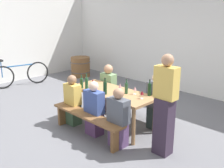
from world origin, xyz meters
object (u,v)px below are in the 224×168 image
tasting_table (112,95)px  wine_bottle_2 (82,83)px  wine_bottle_4 (87,83)px  wine_glass_0 (135,89)px  wine_bottle_1 (126,88)px  parked_bicycle_0 (20,74)px  wine_glass_2 (120,86)px  wine_bottle_0 (105,88)px  wine_bottle_3 (150,89)px  standing_host (165,107)px  seated_guest_far_1 (156,103)px  wine_glass_3 (93,82)px  wine_barrel (80,67)px  bench_near (87,119)px  seated_guest_far_0 (108,89)px  bench_far (133,102)px  seated_guest_near_2 (118,119)px  seated_guest_near_0 (73,101)px  wine_glass_1 (142,93)px  seated_guest_near_1 (94,110)px

tasting_table → wine_bottle_2: 0.70m
wine_bottle_4 → wine_glass_0: wine_bottle_4 is taller
wine_bottle_1 → parked_bicycle_0: 4.41m
wine_glass_2 → parked_bicycle_0: wine_glass_2 is taller
wine_bottle_0 → wine_glass_2: size_ratio=2.13×
wine_bottle_3 → standing_host: 0.82m
wine_glass_0 → seated_guest_far_1: bearing=53.8°
wine_glass_2 → wine_glass_0: bearing=7.5°
wine_glass_3 → wine_barrel: 3.96m
bench_near → wine_glass_2: (0.11, 0.80, 0.51)m
seated_guest_far_0 → wine_glass_0: bearing=72.2°
standing_host → wine_barrel: (-5.07, 2.31, -0.48)m
bench_far → seated_guest_near_2: size_ratio=1.63×
bench_far → wine_bottle_2: (-0.60, -0.97, 0.51)m
wine_bottle_1 → wine_glass_3: size_ratio=1.74×
tasting_table → wine_glass_2: wine_glass_2 is taller
bench_far → seated_guest_far_0: seated_guest_far_0 is taller
bench_far → wine_bottle_3: wine_bottle_3 is taller
wine_bottle_0 → seated_guest_far_0: bearing=131.9°
seated_guest_far_0 → bench_near: bearing=28.0°
seated_guest_far_1 → wine_bottle_2: bearing=-58.2°
bench_far → seated_guest_near_0: size_ratio=1.64×
seated_guest_far_1 → wine_barrel: bearing=-110.0°
wine_glass_0 → seated_guest_far_1: size_ratio=0.14×
bench_near → parked_bicycle_0: (-4.07, 0.71, 0.02)m
parked_bicycle_0 → seated_guest_far_0: bearing=-71.4°
wine_bottle_1 → seated_guest_near_0: 1.18m
seated_guest_far_1 → tasting_table: bearing=-53.7°
bench_far → standing_host: bearing=-31.8°
seated_guest_near_2 → wine_glass_3: bearing=69.8°
wine_bottle_4 → seated_guest_near_0: wine_bottle_4 is taller
wine_bottle_3 → wine_bottle_4: 1.31m
wine_bottle_2 → parked_bicycle_0: bearing=174.6°
wine_bottle_4 → standing_host: 1.84m
wine_glass_0 → seated_guest_near_0: size_ratio=0.15×
wine_barrel → parked_bicycle_0: parked_bicycle_0 is taller
tasting_table → wine_glass_1: bearing=5.0°
bench_far → seated_guest_near_0: 1.36m
wine_bottle_2 → seated_guest_far_0: 0.88m
parked_bicycle_0 → wine_glass_2: bearing=-78.3°
wine_bottle_1 → wine_bottle_2: 0.99m
seated_guest_near_1 → seated_guest_far_0: (-0.68, 1.05, 0.04)m
standing_host → wine_glass_0: bearing=-20.9°
wine_barrel → standing_host: bearing=-24.4°
wine_glass_3 → seated_guest_far_0: (-0.17, 0.63, -0.34)m
bench_far → wine_barrel: 3.97m
wine_glass_1 → parked_bicycle_0: (-4.79, -0.03, -0.49)m
seated_guest_near_1 → wine_barrel: seated_guest_near_1 is taller
wine_glass_3 → seated_guest_near_0: size_ratio=0.17×
seated_guest_near_1 → seated_guest_far_1: seated_guest_far_1 is taller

